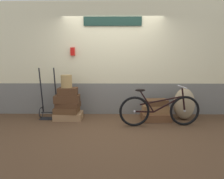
{
  "coord_description": "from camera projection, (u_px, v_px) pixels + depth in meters",
  "views": [
    {
      "loc": [
        0.04,
        -4.24,
        1.42
      ],
      "look_at": [
        -0.02,
        0.17,
        0.75
      ],
      "focal_mm": 31.0,
      "sensor_mm": 36.0,
      "label": 1
    }
  ],
  "objects": [
    {
      "name": "suitcase_7",
      "position": [
        156.0,
        102.0,
        4.58
      ],
      "size": [
        0.52,
        0.35,
        0.14
      ],
      "primitive_type": "cube",
      "rotation": [
        0.0,
        0.0,
        0.06
      ],
      "color": "brown",
      "rests_on": "suitcase_6"
    },
    {
      "name": "bicycle",
      "position": [
        159.0,
        110.0,
        4.17
      ],
      "size": [
        1.76,
        0.46,
        0.87
      ],
      "color": "black",
      "rests_on": "ground"
    },
    {
      "name": "burlap_sack",
      "position": [
        184.0,
        104.0,
        4.64
      ],
      "size": [
        0.49,
        0.42,
        0.76
      ],
      "primitive_type": "ellipsoid",
      "color": "#9E8966",
      "rests_on": "ground"
    },
    {
      "name": "station_building",
      "position": [
        113.0,
        59.0,
        5.02
      ],
      "size": [
        7.27,
        0.74,
        2.87
      ],
      "color": "slate",
      "rests_on": "ground"
    },
    {
      "name": "suitcase_0",
      "position": [
        69.0,
        116.0,
        4.68
      ],
      "size": [
        0.66,
        0.45,
        0.17
      ],
      "primitive_type": "cube",
      "rotation": [
        0.0,
        0.0,
        -0.0
      ],
      "color": "#9E754C",
      "rests_on": "ground"
    },
    {
      "name": "suitcase_5",
      "position": [
        155.0,
        116.0,
        4.62
      ],
      "size": [
        0.68,
        0.51,
        0.18
      ],
      "primitive_type": "cube",
      "rotation": [
        0.0,
        0.0,
        0.03
      ],
      "color": "brown",
      "rests_on": "ground"
    },
    {
      "name": "wicker_basket",
      "position": [
        66.0,
        81.0,
        4.54
      ],
      "size": [
        0.26,
        0.26,
        0.3
      ],
      "primitive_type": "cylinder",
      "color": "#A8844C",
      "rests_on": "suitcase_4"
    },
    {
      "name": "suitcase_3",
      "position": [
        67.0,
        99.0,
        4.6
      ],
      "size": [
        0.6,
        0.41,
        0.17
      ],
      "primitive_type": "cube",
      "rotation": [
        0.0,
        0.0,
        0.07
      ],
      "color": "#4C2D19",
      "rests_on": "suitcase_2"
    },
    {
      "name": "luggage_trolley",
      "position": [
        49.0,
        106.0,
        4.76
      ],
      "size": [
        0.43,
        0.35,
        1.24
      ],
      "color": "black",
      "rests_on": "ground"
    },
    {
      "name": "ground",
      "position": [
        113.0,
        124.0,
        4.41
      ],
      "size": [
        9.27,
        5.2,
        0.06
      ],
      "primitive_type": "cube",
      "color": "#513823"
    },
    {
      "name": "suitcase_1",
      "position": [
        67.0,
        110.0,
        4.64
      ],
      "size": [
        0.58,
        0.45,
        0.13
      ],
      "primitive_type": "cube",
      "rotation": [
        0.0,
        0.0,
        -0.07
      ],
      "color": "brown",
      "rests_on": "suitcase_0"
    },
    {
      "name": "suitcase_6",
      "position": [
        155.0,
        109.0,
        4.63
      ],
      "size": [
        0.59,
        0.4,
        0.19
      ],
      "primitive_type": "cube",
      "rotation": [
        0.0,
        0.0,
        0.02
      ],
      "color": "olive",
      "rests_on": "suitcase_5"
    },
    {
      "name": "suitcase_4",
      "position": [
        68.0,
        92.0,
        4.56
      ],
      "size": [
        0.44,
        0.3,
        0.18
      ],
      "primitive_type": "cube",
      "rotation": [
        0.0,
        0.0,
        -0.01
      ],
      "color": "#4C2D19",
      "rests_on": "suitcase_3"
    },
    {
      "name": "suitcase_2",
      "position": [
        68.0,
        105.0,
        4.62
      ],
      "size": [
        0.57,
        0.41,
        0.12
      ],
      "primitive_type": "cube",
      "rotation": [
        0.0,
        0.0,
        -0.1
      ],
      "color": "#4C2D19",
      "rests_on": "suitcase_1"
    }
  ]
}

